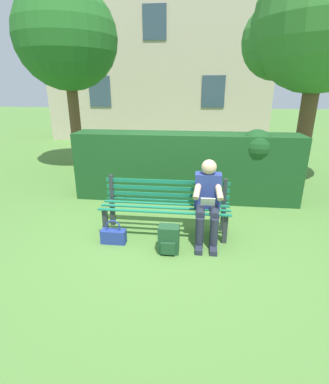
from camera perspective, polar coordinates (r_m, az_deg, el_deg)
The scene contains 9 objects.
ground at distance 4.57m, azimuth 0.15°, elevation -8.12°, with size 60.00×60.00×0.00m, color #517F38.
park_bench at distance 4.45m, azimuth 0.27°, elevation -2.41°, with size 1.96×0.54×0.85m.
person_seated at distance 4.19m, azimuth 8.58°, elevation -1.39°, with size 0.44×0.73×1.20m.
hedge_backdrop at distance 5.78m, azimuth 4.53°, elevation 5.43°, with size 4.41×0.76×1.45m.
tree at distance 7.56m, azimuth 27.72°, elevation 27.16°, with size 2.96×2.82×4.85m.
building_facade at distance 13.64m, azimuth -0.98°, elevation 26.13°, with size 9.24×2.76×7.22m.
backpack at distance 4.00m, azimuth 0.86°, elevation -9.45°, with size 0.28×0.27×0.39m.
handbag at distance 4.31m, azimuth -10.12°, elevation -8.57°, with size 0.36×0.15×0.37m.
tree_far at distance 8.70m, azimuth -19.46°, elevation 26.52°, with size 2.71×2.58×4.65m.
Camera 1 is at (-0.46, 4.01, 2.16)m, focal length 26.74 mm.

